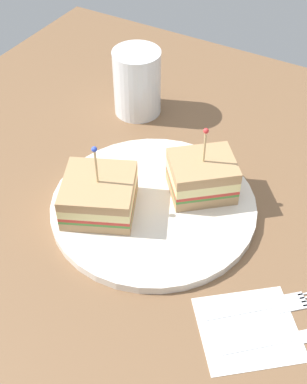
{
  "coord_description": "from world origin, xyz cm",
  "views": [
    {
      "loc": [
        23.4,
        -41.0,
        49.38
      ],
      "look_at": [
        0.0,
        0.0,
        3.2
      ],
      "focal_mm": 47.84,
      "sensor_mm": 36.0,
      "label": 1
    }
  ],
  "objects_px": {
    "napkin": "(248,329)",
    "sandwich_half_front": "(99,195)",
    "sandwich_half_back": "(202,176)",
    "fork": "(275,305)",
    "plate": "(154,206)",
    "knife": "(288,339)",
    "drink_glass": "(137,85)"
  },
  "relations": [
    {
      "from": "fork",
      "to": "knife",
      "type": "xyz_separation_m",
      "value": [
        0.03,
        -0.03,
        0.0
      ]
    },
    {
      "from": "napkin",
      "to": "sandwich_half_front",
      "type": "bearing_deg",
      "value": 165.02
    },
    {
      "from": "sandwich_half_front",
      "to": "sandwich_half_back",
      "type": "distance_m",
      "value": 0.14
    },
    {
      "from": "plate",
      "to": "sandwich_half_front",
      "type": "bearing_deg",
      "value": -142.24
    },
    {
      "from": "sandwich_half_front",
      "to": "napkin",
      "type": "height_order",
      "value": "sandwich_half_front"
    },
    {
      "from": "plate",
      "to": "sandwich_half_front",
      "type": "xyz_separation_m",
      "value": [
        -0.06,
        -0.04,
        0.03
      ]
    },
    {
      "from": "sandwich_half_front",
      "to": "napkin",
      "type": "bearing_deg",
      "value": -14.98
    },
    {
      "from": "sandwich_half_back",
      "to": "drink_glass",
      "type": "height_order",
      "value": "sandwich_half_back"
    },
    {
      "from": "plate",
      "to": "fork",
      "type": "relative_size",
      "value": 2.55
    },
    {
      "from": "sandwich_half_front",
      "to": "knife",
      "type": "distance_m",
      "value": 0.28
    },
    {
      "from": "napkin",
      "to": "knife",
      "type": "distance_m",
      "value": 0.04
    },
    {
      "from": "plate",
      "to": "knife",
      "type": "relative_size",
      "value": 2.59
    },
    {
      "from": "knife",
      "to": "sandwich_half_back",
      "type": "bearing_deg",
      "value": 139.73
    },
    {
      "from": "napkin",
      "to": "knife",
      "type": "xyz_separation_m",
      "value": [
        0.04,
        0.01,
        0.0
      ]
    },
    {
      "from": "sandwich_half_front",
      "to": "sandwich_half_back",
      "type": "xyz_separation_m",
      "value": [
        0.1,
        0.09,
        0.0
      ]
    },
    {
      "from": "sandwich_half_front",
      "to": "knife",
      "type": "relative_size",
      "value": 1.12
    },
    {
      "from": "fork",
      "to": "sandwich_half_front",
      "type": "bearing_deg",
      "value": 175.36
    },
    {
      "from": "fork",
      "to": "knife",
      "type": "bearing_deg",
      "value": -52.45
    },
    {
      "from": "plate",
      "to": "fork",
      "type": "xyz_separation_m",
      "value": [
        0.19,
        -0.06,
        -0.0
      ]
    },
    {
      "from": "fork",
      "to": "knife",
      "type": "height_order",
      "value": "same"
    },
    {
      "from": "sandwich_half_front",
      "to": "drink_glass",
      "type": "relative_size",
      "value": 1.1
    },
    {
      "from": "sandwich_half_back",
      "to": "fork",
      "type": "distance_m",
      "value": 0.19
    },
    {
      "from": "drink_glass",
      "to": "napkin",
      "type": "height_order",
      "value": "drink_glass"
    },
    {
      "from": "sandwich_half_back",
      "to": "fork",
      "type": "relative_size",
      "value": 1.02
    },
    {
      "from": "sandwich_half_back",
      "to": "napkin",
      "type": "xyz_separation_m",
      "value": [
        0.13,
        -0.16,
        -0.04
      ]
    },
    {
      "from": "sandwich_half_back",
      "to": "drink_glass",
      "type": "bearing_deg",
      "value": 143.56
    },
    {
      "from": "plate",
      "to": "napkin",
      "type": "height_order",
      "value": "plate"
    },
    {
      "from": "plate",
      "to": "drink_glass",
      "type": "relative_size",
      "value": 2.55
    },
    {
      "from": "plate",
      "to": "napkin",
      "type": "xyz_separation_m",
      "value": [
        0.18,
        -0.11,
        -0.01
      ]
    },
    {
      "from": "napkin",
      "to": "plate",
      "type": "bearing_deg",
      "value": 149.43
    },
    {
      "from": "sandwich_half_front",
      "to": "sandwich_half_back",
      "type": "relative_size",
      "value": 1.09
    },
    {
      "from": "drink_glass",
      "to": "knife",
      "type": "distance_m",
      "value": 0.45
    }
  ]
}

